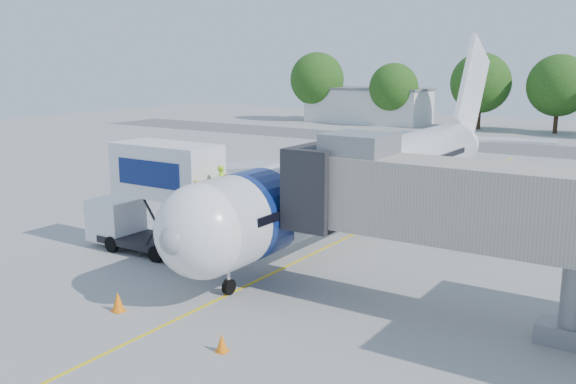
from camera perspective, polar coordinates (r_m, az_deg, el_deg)
The scene contains 14 objects.
ground at distance 34.04m, azimuth 4.73°, elevation -4.30°, with size 160.00×160.00×0.00m, color #969693.
guidance_line at distance 34.04m, azimuth 4.73°, elevation -4.30°, with size 0.15×70.00×0.01m, color yellow.
taxiway_strip at distance 73.11m, azimuth 20.69°, elevation 3.55°, with size 120.00×10.00×0.01m, color #59595B.
aircraft at distance 36.97m, azimuth 7.86°, elevation 1.59°, with size 34.17×37.73×11.35m.
jet_bridge at distance 23.62m, azimuth 13.86°, elevation -0.88°, with size 13.90×3.20×6.60m.
catering_hiloader at distance 31.52m, azimuth -11.50°, elevation -0.62°, with size 8.50×2.44×5.50m.
ground_tug at distance 19.82m, azimuth -14.13°, elevation -14.56°, with size 3.44×2.04×1.31m.
safety_cone_a at distance 21.51m, azimuth -5.90°, elevation -13.22°, with size 0.40×0.40×0.63m.
safety_cone_b at distance 25.38m, azimuth -14.88°, elevation -9.43°, with size 0.49×0.49×0.77m.
outbuilding_left at distance 99.14m, azimuth 7.13°, elevation 7.68°, with size 18.40×8.40×5.30m.
tree_a at distance 100.78m, azimuth 2.60°, elevation 9.97°, with size 8.31×8.31×10.59m.
tree_b at distance 94.42m, azimuth 9.38°, elevation 9.13°, with size 7.05×7.05×8.99m.
tree_c at distance 92.16m, azimuth 16.75°, elevation 9.26°, with size 8.14×8.14×10.38m.
tree_d at distance 90.22m, azimuth 22.92°, elevation 8.71°, with size 7.95×7.95×10.14m.
Camera 1 is at (15.50, -28.84, 9.32)m, focal length 40.00 mm.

